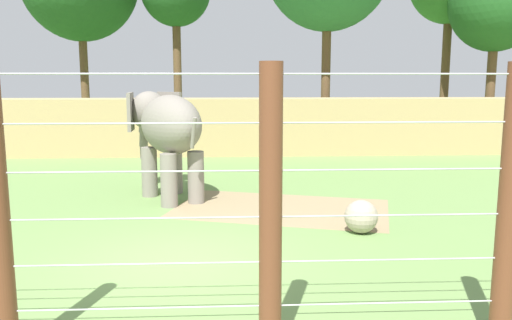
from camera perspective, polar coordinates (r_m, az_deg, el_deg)
The scene contains 7 objects.
ground_plane at distance 9.72m, azimuth -8.59°, elevation -11.07°, with size 120.00×120.00×0.00m, color #6B8E4C.
dirt_patch at distance 13.40m, azimuth 2.76°, elevation -5.32°, with size 5.35×3.19×0.01m, color #937F5B.
embankment_wall at distance 22.65m, azimuth -5.29°, elevation 3.67°, with size 36.00×1.80×2.42m, color tan.
elephant at distance 14.52m, azimuth -9.77°, elevation 3.43°, with size 2.74×3.58×2.92m.
enrichment_ball at distance 11.49m, azimuth 11.44°, elevation -6.09°, with size 0.72×0.72×0.72m, color tan.
cable_fence at distance 6.14m, azimuth -12.50°, elevation -5.98°, with size 9.56×0.27×3.51m.
tree_left_of_centre at distance 28.22m, azimuth 24.83°, elevation 15.30°, with size 4.39×4.39×9.14m.
Camera 1 is at (0.98, -9.08, 3.33)m, focal length 36.52 mm.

